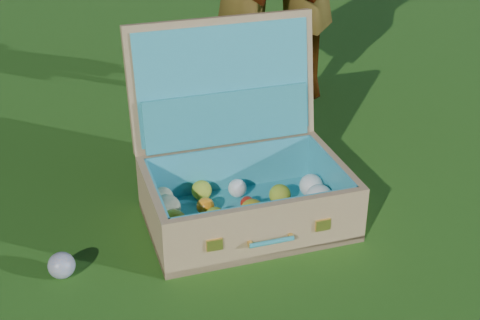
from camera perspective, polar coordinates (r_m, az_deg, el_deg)
name	(u,v)px	position (r m, az deg, el deg)	size (l,w,h in m)	color
ground	(256,253)	(1.81, 1.34, -7.98)	(60.00, 60.00, 0.00)	#215114
stray_ball	(62,265)	(1.77, -14.99, -8.68)	(0.07, 0.07, 0.07)	#4677B8
suitcase	(238,165)	(1.91, -0.20, -0.43)	(0.57, 0.50, 0.53)	tan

